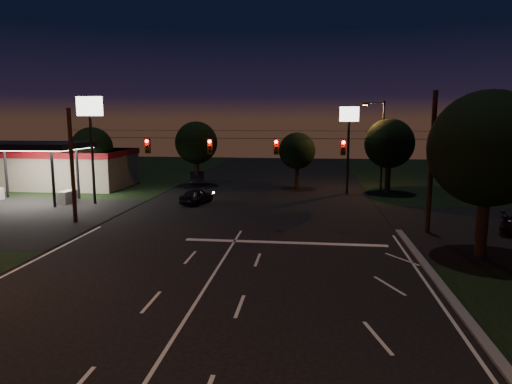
# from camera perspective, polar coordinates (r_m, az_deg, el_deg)

# --- Properties ---
(ground) EXTENTS (140.00, 140.00, 0.00)m
(ground) POSITION_cam_1_polar(r_m,az_deg,el_deg) (17.03, -9.39, -16.26)
(ground) COLOR black
(ground) RESTS_ON ground
(stop_bar) EXTENTS (12.00, 0.50, 0.01)m
(stop_bar) POSITION_cam_1_polar(r_m,az_deg,el_deg) (27.26, 3.59, -6.32)
(stop_bar) COLOR silver
(stop_bar) RESTS_ON ground
(utility_pole_right) EXTENTS (0.30, 0.30, 9.00)m
(utility_pole_right) POSITION_cam_1_polar(r_m,az_deg,el_deg) (31.52, 20.60, -4.78)
(utility_pole_right) COLOR black
(utility_pole_right) RESTS_ON ground
(utility_pole_left) EXTENTS (0.28, 0.28, 8.00)m
(utility_pole_left) POSITION_cam_1_polar(r_m,az_deg,el_deg) (34.76, -21.60, -3.57)
(utility_pole_left) COLOR black
(utility_pole_left) RESTS_ON ground
(signal_span) EXTENTS (24.00, 0.40, 1.56)m
(signal_span) POSITION_cam_1_polar(r_m,az_deg,el_deg) (30.08, -1.66, 5.78)
(signal_span) COLOR black
(signal_span) RESTS_ON ground
(gas_station) EXTENTS (14.20, 16.10, 5.25)m
(gas_station) POSITION_cam_1_polar(r_m,az_deg,el_deg) (52.47, -23.28, 3.07)
(gas_station) COLOR gray
(gas_station) RESTS_ON ground
(pole_sign_left_near) EXTENTS (2.20, 0.30, 9.10)m
(pole_sign_left_near) POSITION_cam_1_polar(r_m,az_deg,el_deg) (41.12, -20.00, 8.20)
(pole_sign_left_near) COLOR black
(pole_sign_left_near) RESTS_ON ground
(pole_sign_right) EXTENTS (1.80, 0.30, 8.40)m
(pole_sign_right) POSITION_cam_1_polar(r_m,az_deg,el_deg) (44.88, 11.52, 7.66)
(pole_sign_right) COLOR black
(pole_sign_right) RESTS_ON ground
(street_light_right_far) EXTENTS (2.20, 0.35, 9.00)m
(street_light_right_far) POSITION_cam_1_polar(r_m,az_deg,el_deg) (47.26, 15.23, 6.38)
(street_light_right_far) COLOR black
(street_light_right_far) RESTS_ON ground
(tree_right_near) EXTENTS (6.00, 6.00, 8.76)m
(tree_right_near) POSITION_cam_1_polar(r_m,az_deg,el_deg) (26.54, 26.94, 4.72)
(tree_right_near) COLOR black
(tree_right_near) RESTS_ON ground
(tree_far_a) EXTENTS (4.20, 4.20, 6.42)m
(tree_far_a) POSITION_cam_1_polar(r_m,az_deg,el_deg) (50.25, -19.73, 5.18)
(tree_far_a) COLOR black
(tree_far_a) RESTS_ON ground
(tree_far_b) EXTENTS (4.60, 4.60, 6.98)m
(tree_far_b) POSITION_cam_1_polar(r_m,az_deg,el_deg) (50.49, -7.41, 6.06)
(tree_far_b) COLOR black
(tree_far_b) RESTS_ON ground
(tree_far_c) EXTENTS (3.80, 3.80, 5.86)m
(tree_far_c) POSITION_cam_1_polar(r_m,az_deg,el_deg) (47.98, 5.18, 5.09)
(tree_far_c) COLOR black
(tree_far_c) RESTS_ON ground
(tree_far_d) EXTENTS (4.80, 4.80, 7.30)m
(tree_far_d) POSITION_cam_1_polar(r_m,az_deg,el_deg) (46.55, 16.32, 5.78)
(tree_far_d) COLOR black
(tree_far_d) RESTS_ON ground
(tree_far_e) EXTENTS (4.00, 4.00, 6.18)m
(tree_far_e) POSITION_cam_1_polar(r_m,az_deg,el_deg) (46.62, 26.45, 4.32)
(tree_far_e) COLOR black
(tree_far_e) RESTS_ON ground
(car_oncoming_a) EXTENTS (2.53, 4.15, 1.32)m
(car_oncoming_a) POSITION_cam_1_polar(r_m,az_deg,el_deg) (39.73, -7.43, -0.50)
(car_oncoming_a) COLOR black
(car_oncoming_a) RESTS_ON ground
(car_oncoming_b) EXTENTS (2.45, 4.57, 1.43)m
(car_oncoming_b) POSITION_cam_1_polar(r_m,az_deg,el_deg) (51.99, -7.37, 1.84)
(car_oncoming_b) COLOR black
(car_oncoming_b) RESTS_ON ground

